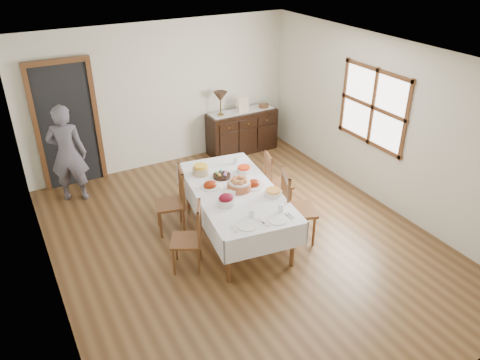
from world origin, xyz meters
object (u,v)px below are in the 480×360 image
person (67,150)px  sideboard (242,131)px  chair_right_far (276,181)px  table_lamp (220,97)px  dining_table (235,195)px  chair_left_far (173,200)px  chair_left_near (190,237)px  chair_right_near (295,206)px

person → sideboard: bearing=-152.6°
chair_right_far → table_lamp: (0.14, 2.16, 0.71)m
chair_right_far → table_lamp: table_lamp is taller
dining_table → table_lamp: (1.06, 2.53, 0.52)m
dining_table → person: bearing=137.1°
sideboard → table_lamp: (-0.46, 0.01, 0.77)m
chair_left_far → chair_right_far: chair_left_far is taller
dining_table → chair_left_far: size_ratio=2.35×
chair_left_near → chair_left_far: size_ratio=0.95×
chair_left_near → chair_right_far: (1.77, 0.74, -0.00)m
dining_table → chair_right_near: chair_right_near is taller
chair_left_far → sideboard: size_ratio=0.72×
chair_right_near → sideboard: 3.14m
person → chair_right_near: bearing=154.7°
person → table_lamp: (2.88, 0.32, 0.32)m
dining_table → table_lamp: size_ratio=5.06×
chair_left_near → sideboard: size_ratio=0.68×
chair_right_far → dining_table: bearing=128.0°
dining_table → sideboard: bearing=66.7°
chair_right_near → chair_right_far: bearing=5.2°
person → table_lamp: size_ratio=3.77×
chair_left_far → chair_right_far: (1.63, -0.19, -0.03)m
chair_left_far → chair_right_far: 1.64m
chair_right_far → chair_left_far: bearing=99.3°
chair_right_near → person: 3.70m
sideboard → dining_table: bearing=-121.0°
sideboard → person: 3.38m
chair_left_near → table_lamp: table_lamp is taller
chair_right_far → sideboard: bearing=0.4°
chair_left_far → table_lamp: 2.74m
table_lamp → chair_right_far: bearing=-93.7°
chair_right_far → person: size_ratio=0.54×
chair_right_near → chair_left_near: bearing=105.9°
sideboard → person: (-3.33, -0.31, 0.45)m
chair_left_near → chair_right_far: chair_left_near is taller
dining_table → table_lamp: 2.79m
chair_right_near → person: bearing=63.6°
chair_left_far → sideboard: 2.97m
dining_table → chair_left_far: (-0.71, 0.56, -0.16)m
chair_right_far → table_lamp: size_ratio=2.04×
table_lamp → chair_left_far: bearing=-131.9°
table_lamp → sideboard: bearing=-1.6°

